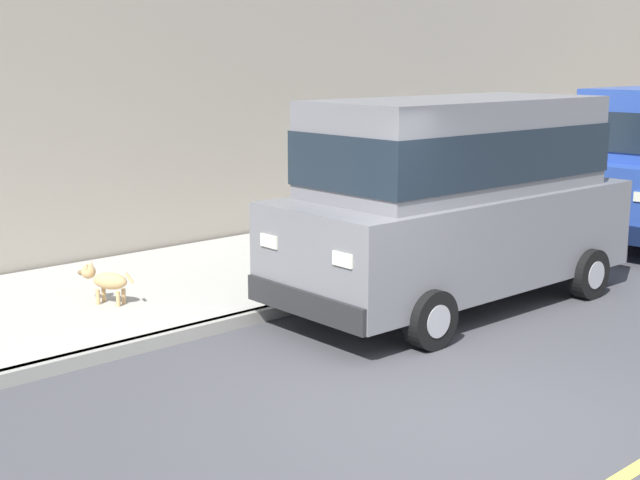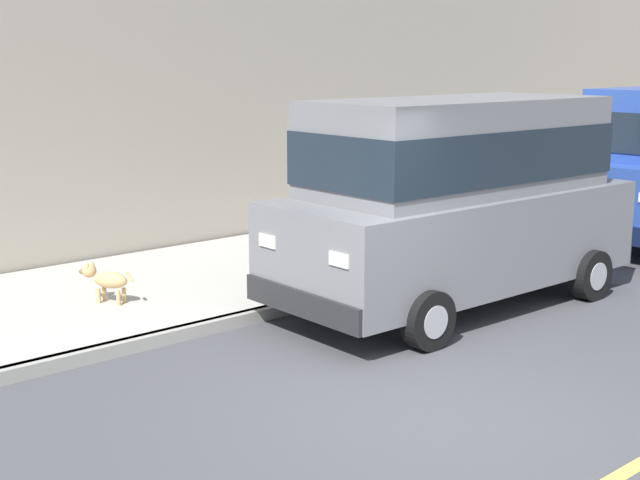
# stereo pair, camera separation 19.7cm
# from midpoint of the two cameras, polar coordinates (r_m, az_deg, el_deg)

# --- Properties ---
(ground_plane) EXTENTS (80.00, 80.00, 0.00)m
(ground_plane) POSITION_cam_midpoint_polar(r_m,az_deg,el_deg) (7.69, 7.75, -11.13)
(ground_plane) COLOR #424247
(curb) EXTENTS (0.16, 64.00, 0.14)m
(curb) POSITION_cam_midpoint_polar(r_m,az_deg,el_deg) (9.89, -6.63, -5.41)
(curb) COLOR gray
(curb) RESTS_ON ground
(sidewalk) EXTENTS (3.60, 64.00, 0.14)m
(sidewalk) POSITION_cam_midpoint_polar(r_m,az_deg,el_deg) (11.35, -11.97, -3.33)
(sidewalk) COLOR #A8A59E
(sidewalk) RESTS_ON ground
(lane_centre_line) EXTENTS (0.12, 57.60, 0.01)m
(lane_centre_line) POSITION_cam_midpoint_polar(r_m,az_deg,el_deg) (6.88, 18.35, -14.52)
(lane_centre_line) COLOR #E0D64C
(lane_centre_line) RESTS_ON ground
(car_grey_van) EXTENTS (2.20, 4.93, 2.52)m
(car_grey_van) POSITION_cam_midpoint_polar(r_m,az_deg,el_deg) (10.63, 8.37, 3.09)
(car_grey_van) COLOR slate
(car_grey_van) RESTS_ON ground
(dog_tan) EXTENTS (0.69, 0.43, 0.49)m
(dog_tan) POSITION_cam_midpoint_polar(r_m,az_deg,el_deg) (10.58, -14.40, -2.54)
(dog_tan) COLOR tan
(dog_tan) RESTS_ON sidewalk
(building_facade) EXTENTS (0.50, 20.00, 4.55)m
(building_facade) POSITION_cam_midpoint_polar(r_m,az_deg,el_deg) (16.52, 3.06, 9.34)
(building_facade) COLOR #9E9384
(building_facade) RESTS_ON ground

